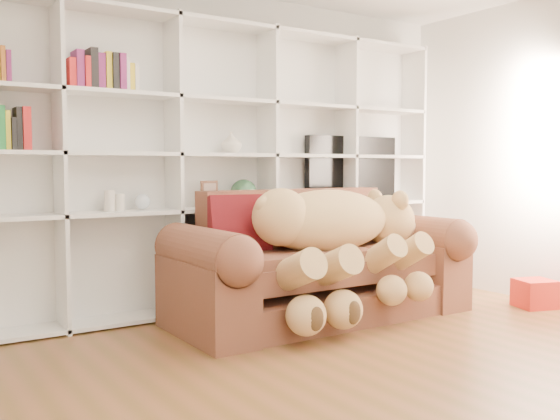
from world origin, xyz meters
TOP-DOWN VIEW (x-y plane):
  - floor at (0.00, 0.00)m, footprint 5.00×5.00m
  - wall_back at (0.00, 2.50)m, footprint 5.00×0.02m
  - bookshelf at (-0.24, 2.36)m, footprint 4.43×0.35m
  - sofa at (0.51, 1.64)m, footprint 2.41×1.04m
  - teddy_bear at (0.52, 1.43)m, footprint 1.66×0.95m
  - throw_pillow at (-0.13, 1.80)m, footprint 0.50×0.33m
  - gift_box at (2.25, 0.88)m, footprint 0.37×0.36m
  - tv at (1.44, 2.35)m, footprint 1.06×0.18m
  - picture_frame at (-0.12, 2.30)m, footprint 0.17×0.06m
  - green_vase at (0.20, 2.30)m, footprint 0.23×0.23m
  - figurine_tall at (-0.96, 2.30)m, footprint 0.11×0.11m
  - figurine_short at (-0.88, 2.30)m, footprint 0.10×0.10m
  - snow_globe at (-0.70, 2.30)m, footprint 0.12×0.12m
  - shelf_vase at (0.09, 2.30)m, footprint 0.19×0.19m

SIDE VIEW (x-z plane):
  - floor at x=0.00m, z-range 0.00..0.00m
  - gift_box at x=2.25m, z-range 0.00..0.24m
  - sofa at x=0.51m, z-range -0.12..0.89m
  - teddy_bear at x=0.52m, z-range 0.20..1.17m
  - throw_pillow at x=-0.13m, z-range 0.50..0.99m
  - figurine_short at x=-0.88m, z-range 0.86..1.00m
  - snow_globe at x=-0.70m, z-range 0.87..0.99m
  - figurine_tall at x=-0.96m, z-range 0.86..1.03m
  - green_vase at x=0.20m, z-range 0.86..1.09m
  - picture_frame at x=-0.12m, z-range 0.88..1.09m
  - tv at x=1.44m, z-range 0.86..1.49m
  - bookshelf at x=-0.24m, z-range 0.11..2.51m
  - wall_back at x=0.00m, z-range 0.00..2.70m
  - shelf_vase at x=0.09m, z-range 1.31..1.49m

